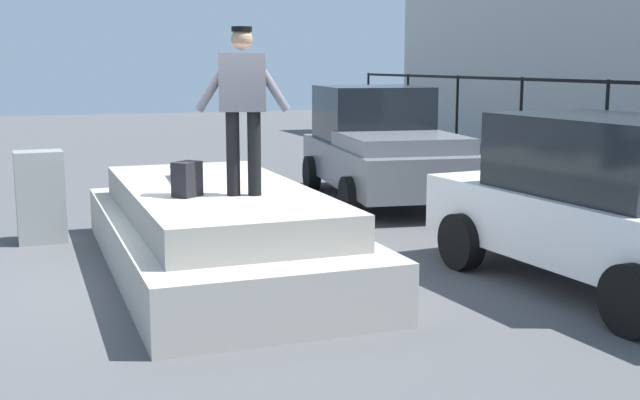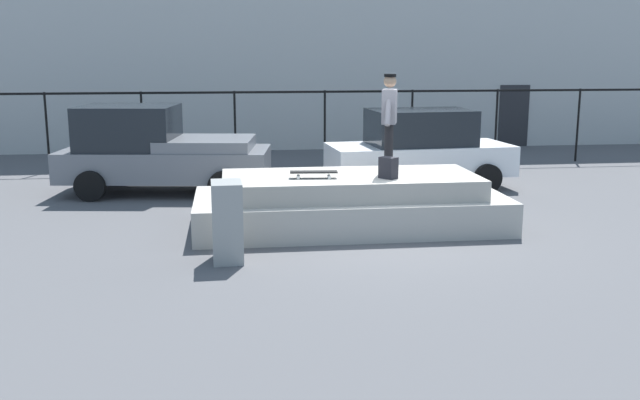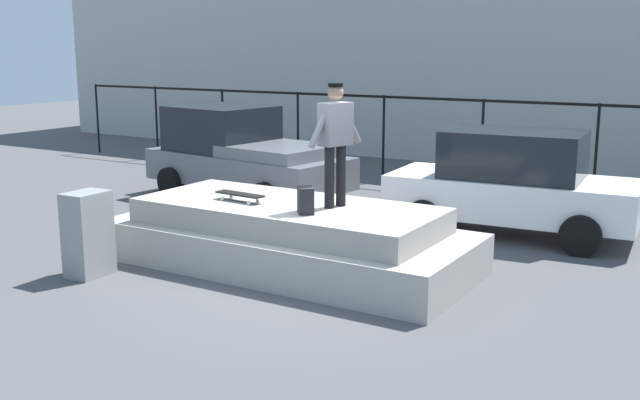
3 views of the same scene
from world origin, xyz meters
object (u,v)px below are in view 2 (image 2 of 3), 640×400
object	(u,v)px
car_grey_pickup_near	(157,151)
car_white_sedan_mid	(419,149)
skateboard	(314,172)
utility_box	(227,222)
backpack	(388,168)
skateboarder	(389,116)

from	to	relation	value
car_grey_pickup_near	car_white_sedan_mid	world-z (taller)	car_grey_pickup_near
skateboard	utility_box	size ratio (longest dim) A/B	0.69
skateboard	utility_box	xyz separation A→B (m)	(-1.47, -1.57, -0.45)
car_white_sedan_mid	utility_box	bearing A→B (deg)	-128.85
backpack	car_grey_pickup_near	size ratio (longest dim) A/B	0.08
skateboarder	car_grey_pickup_near	size ratio (longest dim) A/B	0.37
skateboard	backpack	bearing A→B (deg)	-8.16
skateboarder	skateboard	xyz separation A→B (m)	(-1.38, -0.39, -0.91)
car_grey_pickup_near	car_white_sedan_mid	distance (m)	5.84
skateboarder	car_grey_pickup_near	world-z (taller)	skateboarder
skateboarder	car_white_sedan_mid	xyz separation A→B (m)	(1.49, 3.42, -1.06)
skateboard	car_white_sedan_mid	distance (m)	4.77
skateboarder	utility_box	xyz separation A→B (m)	(-2.85, -1.97, -1.36)
skateboarder	backpack	world-z (taller)	skateboarder
skateboard	utility_box	world-z (taller)	utility_box
skateboard	car_white_sedan_mid	bearing A→B (deg)	53.04
skateboarder	utility_box	world-z (taller)	skateboarder
skateboarder	car_grey_pickup_near	xyz separation A→B (m)	(-4.35, 3.57, -1.02)
skateboard	backpack	size ratio (longest dim) A/B	2.25
car_white_sedan_mid	utility_box	distance (m)	6.92
backpack	utility_box	distance (m)	3.10
backpack	car_grey_pickup_near	distance (m)	5.92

